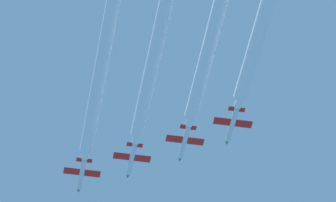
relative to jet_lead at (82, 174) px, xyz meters
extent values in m
cylinder|color=silver|center=(0.00, -0.31, -0.03)|extent=(1.07, 9.26, 1.07)
cone|color=#198C33|center=(0.00, 5.10, -0.03)|extent=(1.02, 1.56, 1.02)
ellipsoid|color=#332D14|center=(0.00, 1.73, 0.43)|extent=(0.59, 2.15, 0.48)
cube|color=red|center=(0.00, -0.77, -0.11)|extent=(7.80, 1.85, 0.12)
cube|color=red|center=(0.00, -4.51, -0.03)|extent=(3.32, 1.07, 0.12)
cube|color=#198C33|center=(0.00, -4.43, 1.34)|extent=(0.10, 1.27, 1.66)
cylinder|color=black|center=(0.00, -5.18, -0.03)|extent=(0.80, 0.59, 0.80)
cylinder|color=silver|center=(9.53, -8.05, -1.31)|extent=(1.07, 9.26, 1.07)
cone|color=#198C33|center=(9.53, -2.63, -1.31)|extent=(1.02, 1.56, 1.02)
ellipsoid|color=#332D14|center=(9.53, -6.01, -0.86)|extent=(0.59, 2.15, 0.48)
cube|color=red|center=(9.53, -8.51, -1.40)|extent=(7.80, 1.85, 0.12)
cube|color=red|center=(9.53, -12.25, -1.31)|extent=(3.32, 1.07, 0.12)
cube|color=#198C33|center=(9.53, -12.17, 0.05)|extent=(0.10, 1.27, 1.66)
cylinder|color=black|center=(9.53, -12.92, -1.31)|extent=(0.80, 0.59, 0.80)
cylinder|color=silver|center=(19.27, -15.90, -2.21)|extent=(1.07, 9.26, 1.07)
cone|color=#198C33|center=(19.27, -10.48, -2.21)|extent=(1.02, 1.56, 1.02)
ellipsoid|color=#332D14|center=(19.27, -13.86, -1.75)|extent=(0.59, 2.15, 0.48)
cube|color=red|center=(19.27, -16.36, -2.29)|extent=(7.80, 1.85, 0.12)
cube|color=red|center=(19.27, -20.10, -2.21)|extent=(3.32, 1.07, 0.12)
cube|color=#198C33|center=(19.27, -20.02, -0.84)|extent=(0.10, 1.27, 1.66)
cylinder|color=black|center=(19.27, -20.77, -2.21)|extent=(0.80, 0.59, 0.80)
cylinder|color=silver|center=(27.45, -24.18, -3.88)|extent=(1.07, 9.26, 1.07)
cone|color=#198C33|center=(27.45, -18.77, -3.88)|extent=(1.02, 1.56, 1.02)
ellipsoid|color=#332D14|center=(27.45, -22.14, -3.42)|extent=(0.59, 2.15, 0.48)
cube|color=red|center=(27.45, -24.65, -3.96)|extent=(7.80, 1.85, 0.12)
cube|color=red|center=(27.45, -28.39, -3.88)|extent=(3.32, 1.07, 0.12)
cube|color=#198C33|center=(27.45, -28.31, -2.51)|extent=(0.10, 1.27, 1.66)
cylinder|color=black|center=(27.45, -29.06, -3.88)|extent=(0.80, 0.59, 0.80)
cylinder|color=white|center=(0.00, -31.70, -0.03)|extent=(1.43, 52.91, 1.43)
cylinder|color=white|center=(0.00, -38.04, -0.03)|extent=(2.71, 60.85, 2.71)
cylinder|color=white|center=(9.53, -40.63, -1.31)|extent=(1.43, 55.31, 1.43)
cylinder|color=white|center=(9.53, -47.27, -1.31)|extent=(2.71, 63.61, 2.71)
cylinder|color=white|center=(19.27, -49.10, -2.21)|extent=(1.43, 56.54, 1.43)
camera|label=1|loc=(-16.49, -205.32, -186.26)|focal=139.97mm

